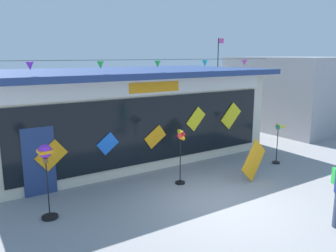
% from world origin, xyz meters
% --- Properties ---
extents(ground_plane, '(80.00, 80.00, 0.00)m').
position_xyz_m(ground_plane, '(0.00, 0.00, 0.00)').
color(ground_plane, gray).
extents(kite_shop_building, '(11.06, 5.86, 4.75)m').
position_xyz_m(kite_shop_building, '(-0.13, 5.82, 1.73)').
color(kite_shop_building, beige).
rests_on(kite_shop_building, ground_plane).
extents(wind_spinner_far_left, '(0.40, 0.40, 1.89)m').
position_xyz_m(wind_spinner_far_left, '(-4.15, 1.63, 1.41)').
color(wind_spinner_far_left, black).
rests_on(wind_spinner_far_left, ground_plane).
extents(wind_spinner_left, '(0.38, 0.31, 1.77)m').
position_xyz_m(wind_spinner_left, '(-0.10, 1.74, 1.18)').
color(wind_spinner_left, black).
rests_on(wind_spinner_left, ground_plane).
extents(wind_spinner_center_left, '(0.60, 0.33, 1.49)m').
position_xyz_m(wind_spinner_center_left, '(4.27, 1.49, 1.10)').
color(wind_spinner_center_left, black).
rests_on(wind_spinner_center_left, ground_plane).
extents(display_kite_on_ground, '(1.32, 0.28, 1.32)m').
position_xyz_m(display_kite_on_ground, '(2.09, 0.76, 0.66)').
color(display_kite_on_ground, orange).
rests_on(display_kite_on_ground, ground_plane).
extents(neighbour_building, '(6.17, 6.03, 3.87)m').
position_xyz_m(neighbour_building, '(10.76, 5.57, 1.93)').
color(neighbour_building, '#99999E').
rests_on(neighbour_building, ground_plane).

